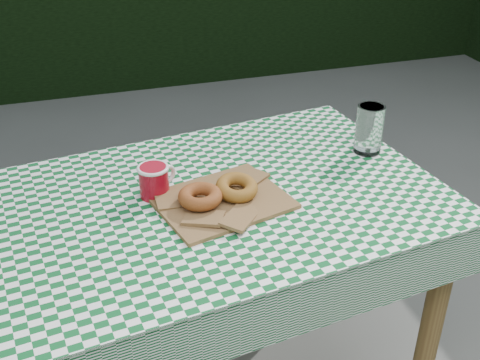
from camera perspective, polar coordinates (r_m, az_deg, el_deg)
The scene contains 7 objects.
table at distance 1.75m, azimuth -1.82°, elevation -12.19°, with size 1.12×0.74×0.75m, color brown.
tablecloth at distance 1.52m, azimuth -2.05°, elevation -1.65°, with size 1.14×0.76×0.01m, color #0C4F22.
paper_bag at distance 1.49m, azimuth -1.77°, elevation -1.92°, with size 0.31×0.25×0.02m, color brown.
bagel_front at distance 1.46m, azimuth -3.83°, elevation -1.59°, with size 0.11×0.11×0.03m, color brown.
bagel_back at distance 1.49m, azimuth -0.32°, elevation -0.71°, with size 0.11×0.11×0.03m, color brown.
coffee_mug at distance 1.52m, azimuth -8.24°, elevation -0.12°, with size 0.15×0.15×0.08m, color maroon, non-canonical shape.
drinking_glass at distance 1.74m, azimuth 12.26°, elevation 4.79°, with size 0.08×0.08×0.14m, color white.
Camera 1 is at (-0.26, -1.09, 1.56)m, focal length 44.57 mm.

